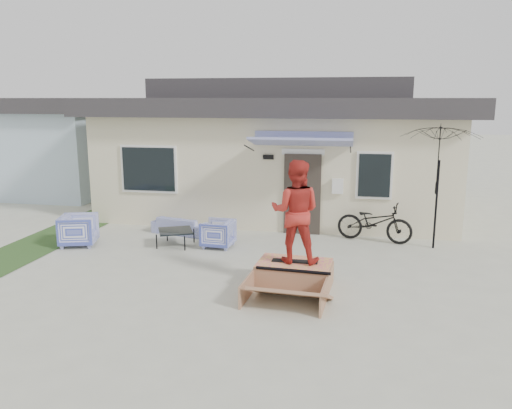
% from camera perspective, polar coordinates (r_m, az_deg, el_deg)
% --- Properties ---
extents(ground, '(90.00, 90.00, 0.00)m').
position_cam_1_polar(ground, '(9.50, -3.93, -9.83)').
color(ground, '#B0B19E').
rests_on(ground, ground).
extents(grass_strip, '(1.40, 8.00, 0.01)m').
position_cam_1_polar(grass_strip, '(13.40, -23.65, -4.33)').
color(grass_strip, '#27451D').
rests_on(grass_strip, ground).
extents(house, '(10.80, 8.49, 4.10)m').
position_cam_1_polar(house, '(16.75, 3.10, 6.46)').
color(house, beige).
rests_on(house, ground).
extents(neighbor_house, '(8.60, 7.60, 3.50)m').
position_cam_1_polar(neighbor_house, '(22.59, -23.69, 6.47)').
color(neighbor_house, '#AEC6D9').
rests_on(neighbor_house, ground).
extents(loveseat, '(1.58, 0.80, 0.59)m').
position_cam_1_polar(loveseat, '(13.54, -8.36, -1.99)').
color(loveseat, '#3140A9').
rests_on(loveseat, ground).
extents(armchair_left, '(0.96, 1.00, 0.84)m').
position_cam_1_polar(armchair_left, '(13.02, -19.18, -2.55)').
color(armchair_left, '#3140A9').
rests_on(armchair_left, ground).
extents(armchair_right, '(0.71, 0.75, 0.73)m').
position_cam_1_polar(armchair_right, '(12.21, -4.29, -3.10)').
color(armchair_right, '#3140A9').
rests_on(armchair_right, ground).
extents(coffee_table, '(1.03, 1.03, 0.38)m').
position_cam_1_polar(coffee_table, '(12.48, -8.96, -3.70)').
color(coffee_table, black).
rests_on(coffee_table, ground).
extents(bicycle, '(1.96, 1.07, 1.19)m').
position_cam_1_polar(bicycle, '(12.95, 13.11, -1.47)').
color(bicycle, black).
rests_on(bicycle, ground).
extents(patio_umbrella, '(2.29, 2.21, 2.20)m').
position_cam_1_polar(patio_umbrella, '(12.54, 19.69, 3.09)').
color(patio_umbrella, black).
rests_on(patio_umbrella, ground).
extents(skate_ramp, '(1.48, 1.90, 0.45)m').
position_cam_1_polar(skate_ramp, '(9.78, 4.28, -7.76)').
color(skate_ramp, '#996A4C').
rests_on(skate_ramp, ground).
extents(skateboard, '(0.87, 0.23, 0.05)m').
position_cam_1_polar(skateboard, '(9.74, 4.35, -6.27)').
color(skateboard, black).
rests_on(skateboard, skate_ramp).
extents(skater, '(0.95, 0.74, 1.92)m').
position_cam_1_polar(skater, '(9.48, 4.44, -0.57)').
color(skater, '#B42922').
rests_on(skater, skateboard).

